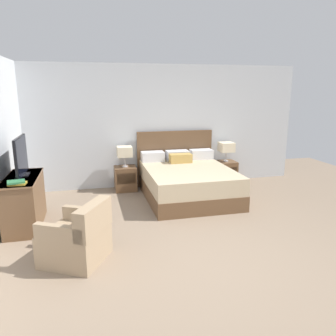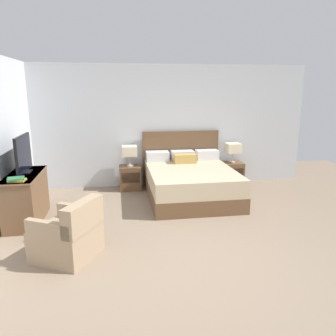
# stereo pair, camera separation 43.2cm
# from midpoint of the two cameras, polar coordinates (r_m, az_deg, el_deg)

# --- Properties ---
(ground_plane) EXTENTS (10.45, 10.45, 0.00)m
(ground_plane) POSITION_cam_midpoint_polar(r_m,az_deg,el_deg) (4.15, 4.35, -16.31)
(ground_plane) COLOR #84705B
(wall_back) EXTENTS (6.47, 0.06, 2.57)m
(wall_back) POSITION_cam_midpoint_polar(r_m,az_deg,el_deg) (7.06, -4.28, 7.23)
(wall_back) COLOR silver
(wall_back) RESTS_ON ground
(bed) EXTENTS (1.66, 2.01, 1.19)m
(bed) POSITION_cam_midpoint_polar(r_m,az_deg,el_deg) (6.36, 1.37, -2.25)
(bed) COLOR brown
(bed) RESTS_ON ground
(nightstand_left) EXTENTS (0.44, 0.40, 0.50)m
(nightstand_left) POSITION_cam_midpoint_polar(r_m,az_deg,el_deg) (6.89, -9.21, -1.84)
(nightstand_left) COLOR brown
(nightstand_left) RESTS_ON ground
(nightstand_right) EXTENTS (0.44, 0.40, 0.50)m
(nightstand_right) POSITION_cam_midpoint_polar(r_m,az_deg,el_deg) (7.39, 8.32, -0.76)
(nightstand_right) COLOR brown
(nightstand_right) RESTS_ON ground
(table_lamp_left) EXTENTS (0.30, 0.30, 0.42)m
(table_lamp_left) POSITION_cam_midpoint_polar(r_m,az_deg,el_deg) (6.77, -9.39, 2.80)
(table_lamp_left) COLOR #B7B7BC
(table_lamp_left) RESTS_ON nightstand_left
(table_lamp_right) EXTENTS (0.30, 0.30, 0.42)m
(table_lamp_right) POSITION_cam_midpoint_polar(r_m,az_deg,el_deg) (7.27, 8.46, 3.58)
(table_lamp_right) COLOR #B7B7BC
(table_lamp_right) RESTS_ON nightstand_right
(dresser) EXTENTS (0.48, 1.16, 0.78)m
(dresser) POSITION_cam_midpoint_polar(r_m,az_deg,el_deg) (5.56, -25.83, -5.22)
(dresser) COLOR brown
(dresser) RESTS_ON ground
(tv) EXTENTS (0.18, 0.79, 0.60)m
(tv) POSITION_cam_midpoint_polar(r_m,az_deg,el_deg) (5.49, -26.31, 1.71)
(tv) COLOR black
(tv) RESTS_ON dresser
(book_red_cover) EXTENTS (0.24, 0.18, 0.03)m
(book_red_cover) POSITION_cam_midpoint_polar(r_m,az_deg,el_deg) (5.07, -27.02, -2.47)
(book_red_cover) COLOR gold
(book_red_cover) RESTS_ON dresser
(book_blue_cover) EXTENTS (0.26, 0.23, 0.03)m
(book_blue_cover) POSITION_cam_midpoint_polar(r_m,az_deg,el_deg) (5.06, -27.20, -2.18)
(book_blue_cover) COLOR #2D7042
(book_blue_cover) RESTS_ON book_red_cover
(armchair_by_window) EXTENTS (0.93, 0.93, 0.76)m
(armchair_by_window) POSITION_cam_midpoint_polar(r_m,az_deg,el_deg) (4.28, -18.31, -11.71)
(armchair_by_window) COLOR #9E8466
(armchair_by_window) RESTS_ON ground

